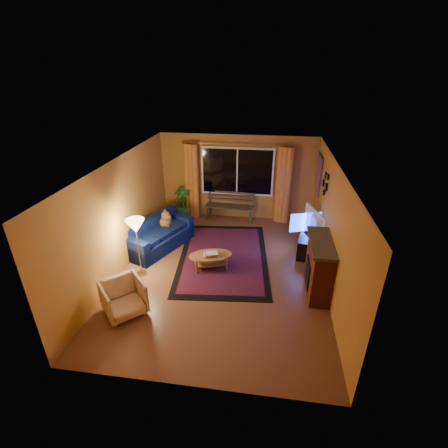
# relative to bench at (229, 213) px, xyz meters

# --- Properties ---
(floor) EXTENTS (4.50, 6.00, 0.02)m
(floor) POSITION_rel_bench_xyz_m (0.19, -2.74, -0.22)
(floor) COLOR brown
(floor) RESTS_ON ground
(ceiling) EXTENTS (4.50, 6.00, 0.02)m
(ceiling) POSITION_rel_bench_xyz_m (0.19, -2.74, 2.30)
(ceiling) COLOR white
(ceiling) RESTS_ON ground
(wall_back) EXTENTS (4.50, 0.02, 2.50)m
(wall_back) POSITION_rel_bench_xyz_m (0.19, 0.27, 1.04)
(wall_back) COLOR #BF8034
(wall_back) RESTS_ON ground
(wall_left) EXTENTS (0.02, 6.00, 2.50)m
(wall_left) POSITION_rel_bench_xyz_m (-2.07, -2.74, 1.04)
(wall_left) COLOR #BF8034
(wall_left) RESTS_ON ground
(wall_right) EXTENTS (0.02, 6.00, 2.50)m
(wall_right) POSITION_rel_bench_xyz_m (2.45, -2.74, 1.04)
(wall_right) COLOR #BF8034
(wall_right) RESTS_ON ground
(window) EXTENTS (2.00, 0.02, 1.30)m
(window) POSITION_rel_bench_xyz_m (0.19, 0.20, 1.24)
(window) COLOR black
(window) RESTS_ON wall_back
(curtain_rod) EXTENTS (3.20, 0.03, 0.03)m
(curtain_rod) POSITION_rel_bench_xyz_m (0.19, 0.16, 2.04)
(curtain_rod) COLOR #BF8C3F
(curtain_rod) RESTS_ON wall_back
(curtain_left) EXTENTS (0.36, 0.36, 2.24)m
(curtain_left) POSITION_rel_bench_xyz_m (-1.16, 0.14, 0.91)
(curtain_left) COLOR orange
(curtain_left) RESTS_ON ground
(curtain_right) EXTENTS (0.36, 0.36, 2.24)m
(curtain_right) POSITION_rel_bench_xyz_m (1.54, 0.14, 0.91)
(curtain_right) COLOR orange
(curtain_right) RESTS_ON ground
(bench) EXTENTS (1.46, 0.54, 0.43)m
(bench) POSITION_rel_bench_xyz_m (0.00, 0.00, 0.00)
(bench) COLOR #373428
(bench) RESTS_ON ground
(potted_plant) EXTENTS (0.69, 0.69, 0.97)m
(potted_plant) POSITION_rel_bench_xyz_m (-1.44, -0.02, 0.27)
(potted_plant) COLOR #235B1E
(potted_plant) RESTS_ON ground
(sofa) EXTENTS (1.49, 2.03, 0.76)m
(sofa) POSITION_rel_bench_xyz_m (-1.55, -1.92, 0.16)
(sofa) COLOR #091545
(sofa) RESTS_ON ground
(dog) EXTENTS (0.47, 0.55, 0.51)m
(dog) POSITION_rel_bench_xyz_m (-1.50, -1.50, 0.41)
(dog) COLOR olive
(dog) RESTS_ON sofa
(armchair) EXTENTS (0.98, 0.98, 0.74)m
(armchair) POSITION_rel_bench_xyz_m (-1.43, -4.36, 0.15)
(armchair) COLOR beige
(armchair) RESTS_ON ground
(floor_lamp) EXTENTS (0.28, 0.28, 1.34)m
(floor_lamp) POSITION_rel_bench_xyz_m (-1.59, -3.12, 0.46)
(floor_lamp) COLOR #BF8C3F
(floor_lamp) RESTS_ON ground
(rug) EXTENTS (2.44, 3.53, 0.02)m
(rug) POSITION_rel_bench_xyz_m (0.13, -2.15, -0.20)
(rug) COLOR maroon
(rug) RESTS_ON ground
(coffee_table) EXTENTS (1.23, 1.23, 0.36)m
(coffee_table) POSITION_rel_bench_xyz_m (-0.09, -2.66, -0.04)
(coffee_table) COLOR #9D6E40
(coffee_table) RESTS_ON ground
(tv_console) EXTENTS (0.63, 1.25, 0.50)m
(tv_console) POSITION_rel_bench_xyz_m (2.19, -1.54, 0.03)
(tv_console) COLOR black
(tv_console) RESTS_ON ground
(television) EXTENTS (0.47, 1.04, 0.61)m
(television) POSITION_rel_bench_xyz_m (2.19, -1.54, 0.58)
(television) COLOR black
(television) RESTS_ON tv_console
(fireplace) EXTENTS (0.40, 1.20, 1.10)m
(fireplace) POSITION_rel_bench_xyz_m (2.24, -3.14, 0.34)
(fireplace) COLOR maroon
(fireplace) RESTS_ON ground
(mirror_cluster) EXTENTS (0.06, 0.60, 0.56)m
(mirror_cluster) POSITION_rel_bench_xyz_m (2.40, -1.44, 1.59)
(mirror_cluster) COLOR black
(mirror_cluster) RESTS_ON wall_right
(painting) EXTENTS (0.04, 0.76, 0.96)m
(painting) POSITION_rel_bench_xyz_m (2.41, -0.29, 1.44)
(painting) COLOR #E65C28
(painting) RESTS_ON wall_right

